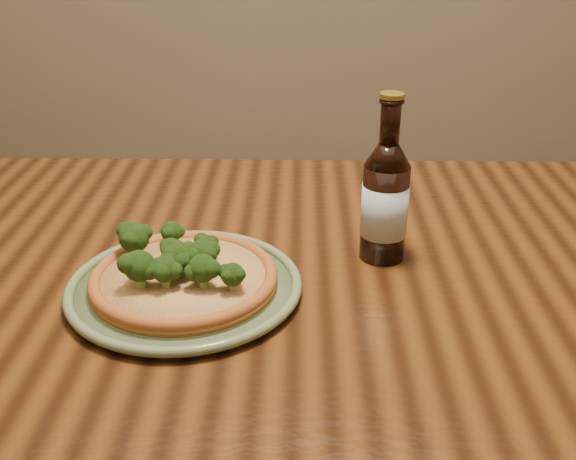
{
  "coord_description": "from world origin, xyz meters",
  "views": [
    {
      "loc": [
        0.03,
        -0.77,
        1.23
      ],
      "look_at": [
        0.01,
        0.08,
        0.82
      ],
      "focal_mm": 42.0,
      "sensor_mm": 36.0,
      "label": 1
    }
  ],
  "objects_px": {
    "pizza": "(182,274)",
    "plate": "(185,286)",
    "beer_bottle": "(385,200)",
    "table": "(281,318)"
  },
  "relations": [
    {
      "from": "pizza",
      "to": "plate",
      "type": "bearing_deg",
      "value": -19.54
    },
    {
      "from": "plate",
      "to": "beer_bottle",
      "type": "xyz_separation_m",
      "value": [
        0.28,
        0.11,
        0.08
      ]
    },
    {
      "from": "table",
      "to": "pizza",
      "type": "bearing_deg",
      "value": -148.6
    },
    {
      "from": "plate",
      "to": "table",
      "type": "bearing_deg",
      "value": 32.09
    },
    {
      "from": "plate",
      "to": "pizza",
      "type": "bearing_deg",
      "value": 160.46
    },
    {
      "from": "beer_bottle",
      "to": "pizza",
      "type": "bearing_deg",
      "value": -175.69
    },
    {
      "from": "plate",
      "to": "beer_bottle",
      "type": "distance_m",
      "value": 0.31
    },
    {
      "from": "plate",
      "to": "pizza",
      "type": "distance_m",
      "value": 0.02
    },
    {
      "from": "table",
      "to": "pizza",
      "type": "relative_size",
      "value": 6.3
    },
    {
      "from": "table",
      "to": "plate",
      "type": "xyz_separation_m",
      "value": [
        -0.13,
        -0.08,
        0.1
      ]
    }
  ]
}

